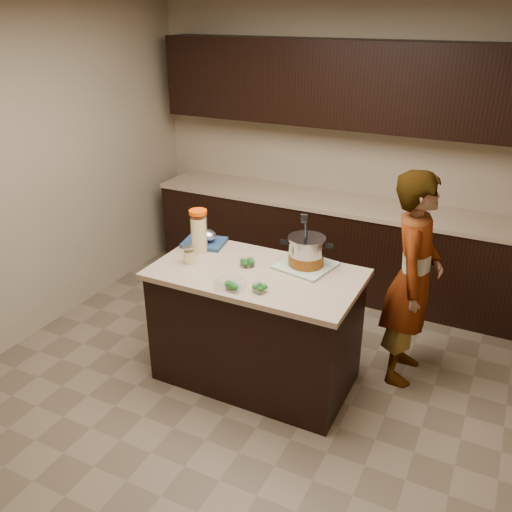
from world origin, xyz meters
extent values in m
plane|color=brown|center=(0.00, 0.00, 0.00)|extent=(4.00, 4.00, 0.00)
cube|color=tan|center=(0.00, 2.00, 1.35)|extent=(4.00, 0.04, 2.70)
cube|color=tan|center=(0.00, -2.00, 1.35)|extent=(4.00, 0.04, 2.70)
cube|color=tan|center=(-2.00, 0.00, 1.35)|extent=(0.04, 4.00, 2.70)
cube|color=black|center=(0.00, 1.70, 0.43)|extent=(3.60, 0.60, 0.86)
cube|color=tan|center=(0.00, 1.70, 0.88)|extent=(3.60, 0.63, 0.04)
cube|color=black|center=(0.00, 1.82, 1.95)|extent=(3.60, 0.35, 0.75)
cube|color=black|center=(0.00, 0.00, 0.43)|extent=(1.40, 0.75, 0.86)
cube|color=tan|center=(0.00, 0.00, 0.88)|extent=(1.46, 0.81, 0.04)
cube|color=#5D8257|center=(0.28, 0.22, 0.91)|extent=(0.42, 0.42, 0.02)
cylinder|color=#B7B7BC|center=(0.28, 0.22, 1.02)|extent=(0.30, 0.30, 0.19)
cylinder|color=brown|center=(0.28, 0.22, 0.96)|extent=(0.31, 0.31, 0.08)
cylinder|color=#B7B7BC|center=(0.28, 0.22, 1.12)|extent=(0.33, 0.33, 0.01)
cube|color=black|center=(0.13, 0.18, 1.08)|extent=(0.07, 0.05, 0.03)
cube|color=black|center=(0.43, 0.26, 1.08)|extent=(0.07, 0.05, 0.03)
cylinder|color=black|center=(0.28, 0.20, 1.18)|extent=(0.05, 0.11, 0.24)
cylinder|color=beige|center=(-0.54, 0.12, 1.03)|extent=(0.13, 0.13, 0.27)
cylinder|color=white|center=(-0.54, 0.12, 1.05)|extent=(0.15, 0.15, 0.30)
cylinder|color=#FF4905|center=(-0.54, 0.12, 1.21)|extent=(0.15, 0.15, 0.02)
cylinder|color=beige|center=(-0.49, -0.09, 0.95)|extent=(0.08, 0.08, 0.09)
cylinder|color=white|center=(-0.49, -0.09, 0.96)|extent=(0.09, 0.09, 0.12)
cylinder|color=silver|center=(-0.49, -0.09, 1.03)|extent=(0.10, 0.10, 0.02)
cylinder|color=silver|center=(-0.10, 0.06, 0.93)|extent=(0.14, 0.14, 0.05)
cylinder|color=silver|center=(0.15, -0.25, 0.92)|extent=(0.12, 0.12, 0.05)
cube|color=silver|center=(-0.04, -0.29, 0.93)|extent=(0.18, 0.13, 0.06)
cube|color=navy|center=(-0.57, 0.25, 0.92)|extent=(0.35, 0.30, 0.03)
ellipsoid|color=silver|center=(-0.55, 0.25, 0.97)|extent=(0.16, 0.13, 0.09)
imported|color=gray|center=(0.98, 0.56, 0.81)|extent=(0.41, 0.60, 1.61)
camera|label=1|loc=(1.50, -3.03, 2.59)|focal=38.00mm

